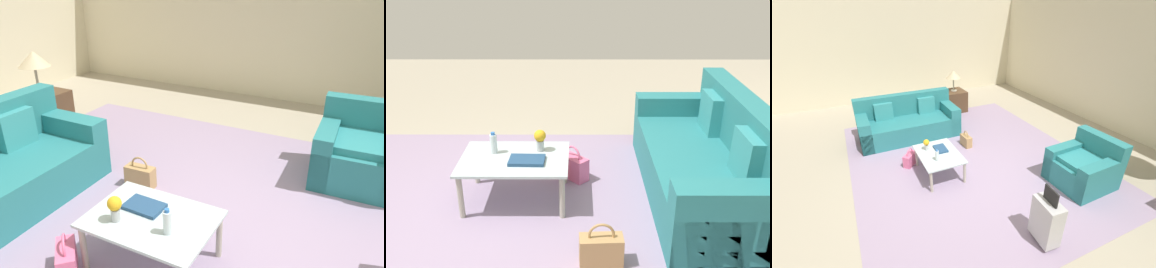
{
  "view_description": "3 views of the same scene",
  "coord_description": "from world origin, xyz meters",
  "views": [
    {
      "loc": [
        0.94,
        -2.44,
        2.16
      ],
      "look_at": [
        -0.44,
        0.24,
        0.82
      ],
      "focal_mm": 35.0,
      "sensor_mm": 36.0,
      "label": 1
    },
    {
      "loc": [
        -0.98,
        2.93,
        2.15
      ],
      "look_at": [
        -0.97,
        -0.32,
        0.74
      ],
      "focal_mm": 40.0,
      "sensor_mm": 36.0,
      "label": 2
    },
    {
      "loc": [
        3.32,
        -1.77,
        2.79
      ],
      "look_at": [
        -0.02,
        -0.19,
        0.93
      ],
      "focal_mm": 24.0,
      "sensor_mm": 36.0,
      "label": 3
    }
  ],
  "objects": [
    {
      "name": "coffee_table_book",
      "position": [
        -0.52,
        -0.42,
        0.45
      ],
      "size": [
        0.32,
        0.21,
        0.03
      ],
      "primitive_type": "cube",
      "rotation": [
        0.0,
        0.0,
        -0.03
      ],
      "color": "navy",
      "rests_on": "coffee_table"
    },
    {
      "name": "area_rug",
      "position": [
        -0.6,
        0.2,
        0.0
      ],
      "size": [
        5.2,
        4.4,
        0.01
      ],
      "primitive_type": "cube",
      "color": "#9984A3",
      "rests_on": "ground"
    },
    {
      "name": "couch",
      "position": [
        -2.2,
        -0.6,
        0.32
      ],
      "size": [
        0.95,
        2.22,
        0.94
      ],
      "color": "teal",
      "rests_on": "ground"
    },
    {
      "name": "coffee_table",
      "position": [
        -0.4,
        -0.5,
        0.38
      ],
      "size": [
        0.97,
        0.7,
        0.43
      ],
      "color": "silver",
      "rests_on": "ground"
    },
    {
      "name": "handbag_tan",
      "position": [
        -1.14,
        0.4,
        0.13
      ],
      "size": [
        0.33,
        0.16,
        0.36
      ],
      "color": "tan",
      "rests_on": "ground"
    },
    {
      "name": "ground_plane",
      "position": [
        0.0,
        0.0,
        0.0
      ],
      "size": [
        12.0,
        12.0,
        0.0
      ],
      "primitive_type": "plane",
      "color": "#A89E89"
    },
    {
      "name": "handbag_pink",
      "position": [
        -0.92,
        -0.9,
        0.13
      ],
      "size": [
        0.32,
        0.33,
        0.36
      ],
      "color": "pink",
      "rests_on": "ground"
    },
    {
      "name": "flower_vase",
      "position": [
        -0.62,
        -0.65,
        0.55
      ],
      "size": [
        0.11,
        0.11,
        0.21
      ],
      "color": "#B2B7BC",
      "rests_on": "coffee_table"
    },
    {
      "name": "water_bottle",
      "position": [
        -0.2,
        -0.6,
        0.53
      ],
      "size": [
        0.06,
        0.06,
        0.2
      ],
      "color": "silver",
      "rests_on": "coffee_table"
    }
  ]
}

